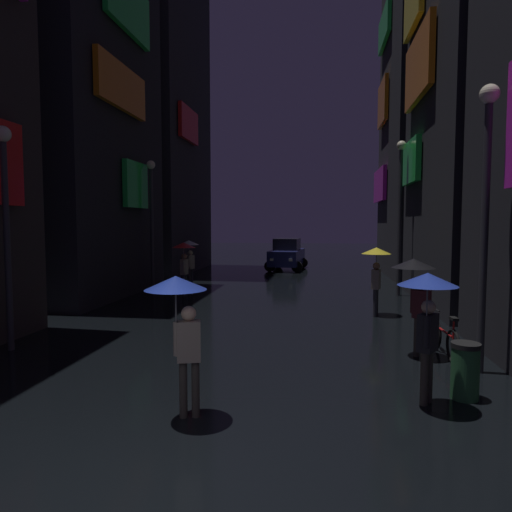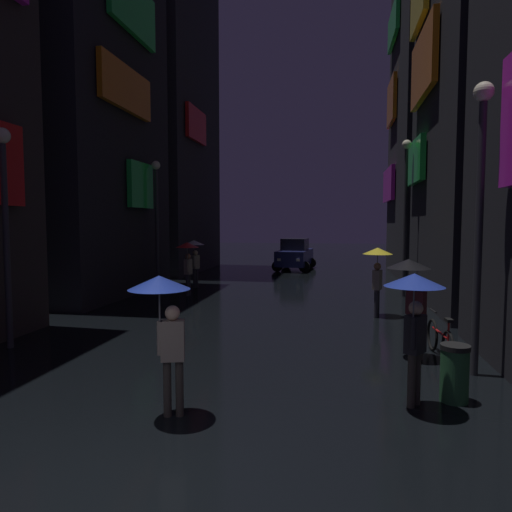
% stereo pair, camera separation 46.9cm
% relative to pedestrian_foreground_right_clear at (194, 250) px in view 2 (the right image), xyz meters
% --- Properties ---
extents(ground_plane, '(120.00, 120.00, 0.00)m').
position_rel_pedestrian_foreground_right_clear_xyz_m(ground_plane, '(3.74, -15.13, -1.67)').
color(ground_plane, black).
extents(building_left_mid, '(4.25, 7.74, 15.33)m').
position_rel_pedestrian_foreground_right_clear_xyz_m(building_left_mid, '(-3.74, -2.26, 6.00)').
color(building_left_mid, black).
rests_on(building_left_mid, ground).
extents(building_left_far, '(4.25, 8.34, 24.99)m').
position_rel_pedestrian_foreground_right_clear_xyz_m(building_left_far, '(-3.75, 7.04, 10.83)').
color(building_left_far, '#232328').
rests_on(building_left_far, ground).
extents(building_right_mid, '(4.25, 7.46, 15.78)m').
position_rel_pedestrian_foreground_right_clear_xyz_m(building_right_mid, '(11.22, -2.39, 6.23)').
color(building_right_mid, '#232328').
rests_on(building_right_mid, ground).
extents(building_right_far, '(4.25, 7.89, 17.67)m').
position_rel_pedestrian_foreground_right_clear_xyz_m(building_right_far, '(11.22, 6.76, 7.17)').
color(building_right_far, '#232328').
rests_on(building_right_far, ground).
extents(pedestrian_foreground_right_clear, '(0.90, 0.90, 2.12)m').
position_rel_pedestrian_foreground_right_clear_xyz_m(pedestrian_foreground_right_clear, '(0.00, 0.00, 0.00)').
color(pedestrian_foreground_right_clear, '#2D2D38').
rests_on(pedestrian_foreground_right_clear, ground).
extents(pedestrian_foreground_left_red, '(0.90, 0.90, 2.12)m').
position_rel_pedestrian_foreground_right_clear_xyz_m(pedestrian_foreground_left_red, '(0.40, -2.13, 0.00)').
color(pedestrian_foreground_left_red, '#2D2D38').
rests_on(pedestrian_foreground_left_red, ground).
extents(pedestrian_midstreet_centre_blue, '(0.90, 0.90, 2.12)m').
position_rel_pedestrian_foreground_right_clear_xyz_m(pedestrian_midstreet_centre_blue, '(3.67, -12.92, 0.00)').
color(pedestrian_midstreet_centre_blue, '#38332D').
rests_on(pedestrian_midstreet_centre_blue, ground).
extents(pedestrian_far_right_yellow, '(0.90, 0.90, 2.12)m').
position_rel_pedestrian_foreground_right_clear_xyz_m(pedestrian_far_right_yellow, '(7.38, -4.85, 0.00)').
color(pedestrian_far_right_yellow, '#2D2D38').
rests_on(pedestrian_far_right_yellow, ground).
extents(pedestrian_midstreet_left_black, '(0.90, 0.90, 2.12)m').
position_rel_pedestrian_foreground_right_clear_xyz_m(pedestrian_midstreet_left_black, '(7.70, -9.20, 0.00)').
color(pedestrian_midstreet_left_black, '#38332D').
rests_on(pedestrian_midstreet_left_black, ground).
extents(pedestrian_near_crossing_blue, '(0.90, 0.90, 2.12)m').
position_rel_pedestrian_foreground_right_clear_xyz_m(pedestrian_near_crossing_blue, '(7.33, -11.95, 0.00)').
color(pedestrian_near_crossing_blue, '#38332D').
rests_on(pedestrian_near_crossing_blue, ground).
extents(bicycle_parked_at_storefront, '(0.21, 1.82, 0.96)m').
position_rel_pedestrian_foreground_right_clear_xyz_m(bicycle_parked_at_storefront, '(8.34, -9.07, -1.28)').
color(bicycle_parked_at_storefront, black).
rests_on(bicycle_parked_at_storefront, ground).
extents(car_distant, '(2.49, 4.26, 1.92)m').
position_rel_pedestrian_foreground_right_clear_xyz_m(car_distant, '(3.63, 8.63, -0.74)').
color(car_distant, navy).
rests_on(car_distant, ground).
extents(streetlamp_left_far, '(0.36, 0.36, 5.43)m').
position_rel_pedestrian_foreground_right_clear_xyz_m(streetlamp_left_far, '(-1.26, -1.13, 1.73)').
color(streetlamp_left_far, '#2D2D33').
rests_on(streetlamp_left_far, ground).
extents(streetlamp_right_near, '(0.36, 0.36, 5.44)m').
position_rel_pedestrian_foreground_right_clear_xyz_m(streetlamp_right_near, '(8.74, -10.11, 1.74)').
color(streetlamp_right_near, '#2D2D33').
rests_on(streetlamp_right_near, ground).
extents(streetlamp_right_far, '(0.36, 0.36, 6.05)m').
position_rel_pedestrian_foreground_right_clear_xyz_m(streetlamp_right_far, '(8.74, -0.71, 2.07)').
color(streetlamp_right_far, '#2D2D33').
rests_on(streetlamp_right_far, ground).
extents(streetlamp_left_near, '(0.36, 0.36, 5.01)m').
position_rel_pedestrian_foreground_right_clear_xyz_m(streetlamp_left_near, '(-1.26, -9.96, 1.50)').
color(streetlamp_left_near, '#2D2D33').
rests_on(streetlamp_left_near, ground).
extents(trash_bin, '(0.46, 0.46, 0.93)m').
position_rel_pedestrian_foreground_right_clear_xyz_m(trash_bin, '(8.04, -11.53, -1.20)').
color(trash_bin, '#265933').
rests_on(trash_bin, ground).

